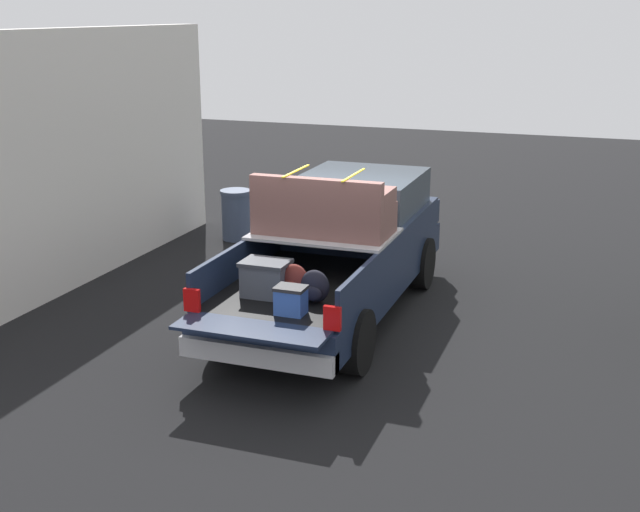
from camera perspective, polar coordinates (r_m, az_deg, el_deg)
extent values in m
plane|color=black|center=(12.17, 0.97, -4.21)|extent=(40.00, 40.00, 0.00)
cube|color=#162138|center=(11.96, 0.98, -1.42)|extent=(5.50, 1.92, 0.46)
cube|color=black|center=(10.82, -1.09, -2.02)|extent=(2.80, 1.80, 0.04)
cube|color=#162138|center=(11.10, -5.58, -0.36)|extent=(2.80, 0.06, 0.50)
cube|color=#162138|center=(10.46, 3.67, -1.38)|extent=(2.80, 0.06, 0.50)
cube|color=#162138|center=(11.98, 1.26, 0.99)|extent=(0.06, 1.80, 0.50)
cube|color=#162138|center=(9.37, -4.77, -5.08)|extent=(0.55, 1.80, 0.04)
cube|color=#B2B2B7|center=(11.37, 0.30, 1.54)|extent=(1.25, 1.92, 0.04)
cube|color=#162138|center=(13.07, 2.92, 2.29)|extent=(2.30, 1.92, 0.50)
cube|color=#2D3842|center=(12.85, 2.82, 4.45)|extent=(1.94, 1.76, 0.55)
cube|color=#162138|center=(14.34, 4.51, 3.31)|extent=(0.40, 1.82, 0.38)
cube|color=#B2B2B7|center=(9.63, -4.34, -6.74)|extent=(0.24, 1.92, 0.24)
cube|color=red|center=(9.90, -8.82, -3.03)|extent=(0.06, 0.20, 0.28)
cube|color=red|center=(9.22, 0.86, -4.32)|extent=(0.06, 0.20, 0.28)
cylinder|color=black|center=(13.88, -0.10, 0.24)|extent=(0.83, 0.30, 0.83)
cylinder|color=black|center=(13.41, 6.98, -0.48)|extent=(0.83, 0.30, 0.83)
cylinder|color=black|center=(10.83, -6.48, -4.66)|extent=(0.83, 0.30, 0.83)
cylinder|color=black|center=(10.22, 2.45, -5.90)|extent=(0.83, 0.30, 0.83)
cube|color=#474C56|center=(10.32, -3.76, -1.68)|extent=(0.40, 0.55, 0.40)
cube|color=#31353C|center=(10.25, -3.78, -0.48)|extent=(0.44, 0.59, 0.05)
ellipsoid|color=maroon|center=(10.21, -1.78, -1.75)|extent=(0.20, 0.37, 0.44)
ellipsoid|color=maroon|center=(10.13, -2.00, -2.29)|extent=(0.09, 0.26, 0.19)
ellipsoid|color=black|center=(10.08, -0.35, -2.09)|extent=(0.20, 0.37, 0.41)
ellipsoid|color=black|center=(10.00, -0.57, -2.61)|extent=(0.09, 0.26, 0.18)
cube|color=#3359B2|center=(9.71, -2.03, -3.18)|extent=(0.26, 0.34, 0.30)
cube|color=#262628|center=(9.65, -2.04, -2.23)|extent=(0.28, 0.36, 0.04)
cube|color=brown|center=(11.31, 0.30, 2.67)|extent=(0.86, 1.83, 0.42)
cube|color=brown|center=(10.89, -0.32, 4.34)|extent=(0.16, 1.83, 0.40)
cube|color=brown|center=(11.58, -3.43, 4.59)|extent=(0.62, 0.20, 0.22)
cube|color=brown|center=(11.04, 4.40, 3.98)|extent=(0.62, 0.20, 0.22)
cube|color=yellow|center=(11.32, -1.67, 5.88)|extent=(0.96, 0.03, 0.02)
cube|color=yellow|center=(11.05, 2.33, 5.61)|extent=(0.96, 0.03, 0.02)
cube|color=silver|center=(13.75, -17.27, 6.26)|extent=(8.63, 0.36, 4.07)
cylinder|color=#3F4C66|center=(16.25, -5.80, 2.71)|extent=(0.56, 0.56, 0.90)
cylinder|color=#3F4C66|center=(16.14, -5.85, 4.40)|extent=(0.60, 0.60, 0.08)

